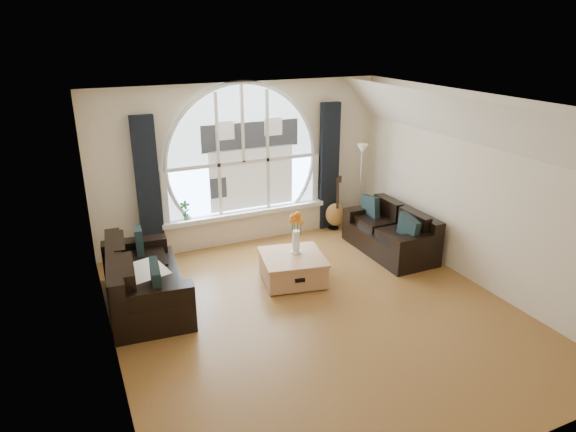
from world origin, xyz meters
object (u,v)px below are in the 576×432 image
object	(u,v)px
sofa_left	(145,277)
guitar	(336,203)
coffee_chest	(292,267)
vase_flowers	(296,228)
floor_lamp	(360,188)
sofa_right	(390,229)
potted_plant	(185,210)

from	to	relation	value
sofa_left	guitar	size ratio (longest dim) A/B	1.72
coffee_chest	vase_flowers	size ratio (longest dim) A/B	1.27
coffee_chest	sofa_left	bearing A→B (deg)	-174.52
sofa_left	guitar	distance (m)	3.84
sofa_left	floor_lamp	xyz separation A→B (m)	(4.03, 1.10, 0.40)
sofa_right	coffee_chest	bearing A→B (deg)	-172.69
sofa_right	potted_plant	world-z (taller)	potted_plant
potted_plant	guitar	bearing A→B (deg)	-4.73
coffee_chest	potted_plant	world-z (taller)	potted_plant
vase_flowers	guitar	xyz separation A→B (m)	(1.46, 1.39, -0.25)
potted_plant	sofa_left	bearing A→B (deg)	-121.91
potted_plant	coffee_chest	bearing A→B (deg)	-55.83
potted_plant	vase_flowers	bearing A→B (deg)	-52.49
guitar	coffee_chest	bearing A→B (deg)	-112.31
sofa_right	vase_flowers	xyz separation A→B (m)	(-1.79, -0.17, 0.38)
sofa_right	potted_plant	size ratio (longest dim) A/B	5.13
vase_flowers	potted_plant	size ratio (longest dim) A/B	2.18
sofa_right	coffee_chest	xyz separation A→B (m)	(-1.88, -0.25, -0.18)
coffee_chest	potted_plant	xyz separation A→B (m)	(-1.15, 1.69, 0.49)
sofa_left	floor_lamp	size ratio (longest dim) A/B	1.14
sofa_right	coffee_chest	size ratio (longest dim) A/B	1.86
sofa_left	sofa_right	world-z (taller)	sofa_left
guitar	potted_plant	world-z (taller)	guitar
vase_flowers	guitar	size ratio (longest dim) A/B	0.66
vase_flowers	potted_plant	bearing A→B (deg)	127.51
guitar	floor_lamp	bearing A→B (deg)	2.20
sofa_left	potted_plant	xyz separation A→B (m)	(0.93, 1.49, 0.31)
sofa_left	sofa_right	bearing A→B (deg)	5.90
coffee_chest	guitar	size ratio (longest dim) A/B	0.84
sofa_right	potted_plant	distance (m)	3.37
guitar	vase_flowers	bearing A→B (deg)	-112.07
sofa_right	floor_lamp	bearing A→B (deg)	85.92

